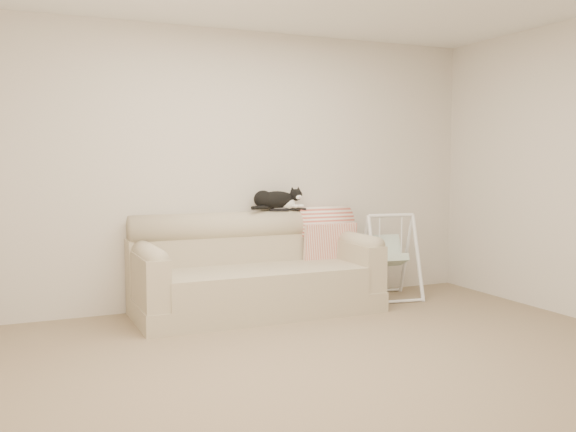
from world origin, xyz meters
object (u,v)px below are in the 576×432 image
at_px(remote_a, 279,209).
at_px(baby_swing, 390,256).
at_px(tuxedo_cat, 276,200).
at_px(remote_b, 297,209).
at_px(sofa, 255,273).

height_order(remote_a, baby_swing, remote_a).
relative_size(remote_a, tuxedo_cat, 0.33).
bearing_deg(remote_b, sofa, -157.79).
bearing_deg(tuxedo_cat, sofa, -142.67).
xyz_separation_m(sofa, remote_a, (0.34, 0.23, 0.56)).
distance_m(sofa, baby_swing, 1.45).
distance_m(remote_a, baby_swing, 1.23).
height_order(sofa, baby_swing, sofa).
relative_size(sofa, remote_b, 12.51).
relative_size(remote_b, tuxedo_cat, 0.31).
bearing_deg(baby_swing, tuxedo_cat, 167.28).
bearing_deg(baby_swing, sofa, 179.68).
xyz_separation_m(sofa, tuxedo_cat, (0.32, 0.25, 0.65)).
bearing_deg(remote_a, sofa, -146.33).
height_order(remote_b, tuxedo_cat, tuxedo_cat).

